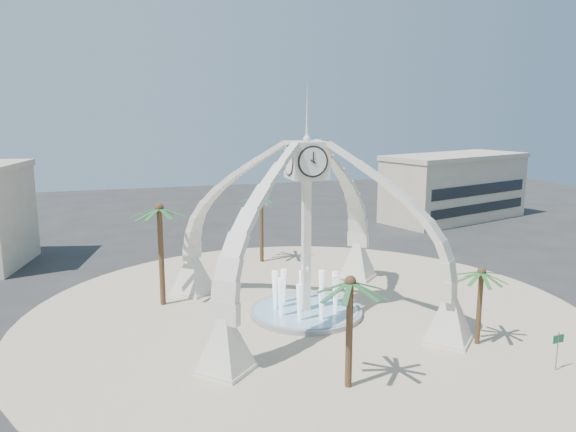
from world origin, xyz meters
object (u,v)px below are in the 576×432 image
object	(u,v)px
palm_south	(350,283)
street_sign	(558,344)
palm_east	(482,273)
palm_west	(159,210)
palm_north	(261,196)
clock_tower	(306,226)
fountain	(306,311)

from	to	relation	value
palm_south	street_sign	xyz separation A→B (m)	(11.86, -1.61, -4.10)
palm_east	palm_west	world-z (taller)	palm_west
palm_north	street_sign	bearing A→B (deg)	-69.13
palm_north	clock_tower	bearing A→B (deg)	-91.66
palm_west	street_sign	xyz separation A→B (m)	(20.22, -17.28, -5.63)
clock_tower	palm_north	bearing A→B (deg)	88.34
clock_tower	palm_west	size ratio (longest dim) A/B	2.19
palm_south	street_sign	world-z (taller)	palm_south
fountain	palm_north	bearing A→B (deg)	88.34
palm_south	street_sign	distance (m)	12.65
palm_west	palm_south	xyz separation A→B (m)	(8.36, -15.67, -1.53)
fountain	palm_south	size ratio (longest dim) A/B	1.22
palm_north	street_sign	world-z (taller)	palm_north
clock_tower	palm_north	size ratio (longest dim) A/B	2.47
palm_east	street_sign	xyz separation A→B (m)	(2.02, -4.40, -3.01)
fountain	palm_south	distance (m)	12.04
street_sign	fountain	bearing A→B (deg)	125.41
palm_east	palm_north	bearing A→B (deg)	110.10
palm_south	palm_west	bearing A→B (deg)	118.08
street_sign	palm_north	bearing A→B (deg)	105.36
palm_east	street_sign	world-z (taller)	palm_east
street_sign	palm_south	bearing A→B (deg)	166.76
palm_east	palm_south	world-z (taller)	palm_south
palm_west	street_sign	size ratio (longest dim) A/B	3.58
fountain	street_sign	xyz separation A→B (m)	(10.65, -12.28, 1.34)
palm_north	street_sign	distance (m)	29.10
fountain	palm_east	xyz separation A→B (m)	(8.62, -7.88, 4.35)
fountain	palm_east	size ratio (longest dim) A/B	1.50
palm_west	palm_south	world-z (taller)	palm_west
clock_tower	street_sign	bearing A→B (deg)	-49.08
palm_east	palm_south	distance (m)	10.29
palm_south	palm_east	bearing A→B (deg)	15.82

